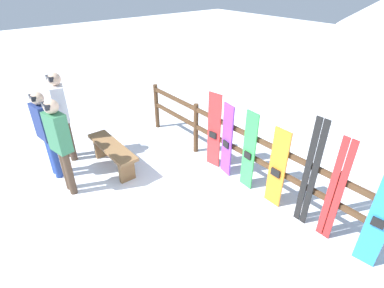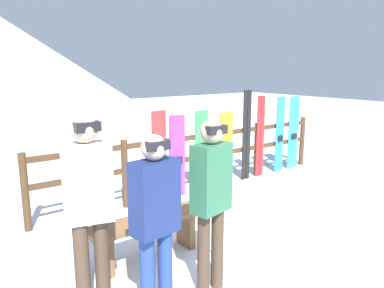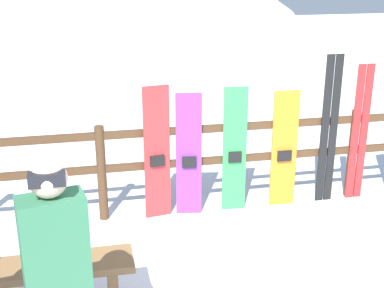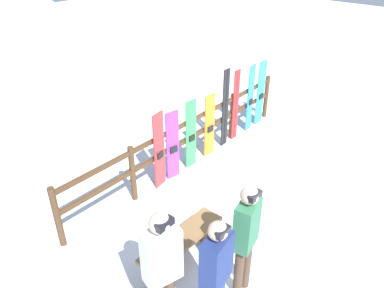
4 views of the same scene
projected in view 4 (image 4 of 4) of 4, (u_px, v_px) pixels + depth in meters
ground_plane at (266, 201)px, 6.57m from camera, size 40.00×40.00×0.00m
fence at (189, 137)px, 7.27m from camera, size 5.90×0.10×1.07m
bench at (182, 244)px, 5.21m from camera, size 1.40×0.36×0.49m
person_plaid_green at (246, 233)px, 4.50m from camera, size 0.42×0.28×1.69m
person_navy at (216, 270)px, 4.09m from camera, size 0.42×0.27×1.63m
person_white at (162, 266)px, 4.02m from camera, size 0.45×0.32×1.77m
snowboard_red at (159, 151)px, 6.63m from camera, size 0.29×0.09×1.48m
snowboard_purple at (173, 146)px, 6.88m from camera, size 0.28×0.09×1.38m
snowboard_green at (191, 135)px, 7.20m from camera, size 0.26×0.07×1.42m
snowboard_orange at (210, 126)px, 7.60m from camera, size 0.29×0.06×1.35m
ski_pair_black at (225, 109)px, 7.84m from camera, size 0.19×0.02×1.73m
ski_pair_red at (236, 106)px, 8.12m from camera, size 0.19×0.02×1.61m
snowboard_blue at (250, 99)px, 8.51m from camera, size 0.27×0.08×1.57m
snowboard_cyan at (261, 93)px, 8.80m from camera, size 0.30×0.06×1.55m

